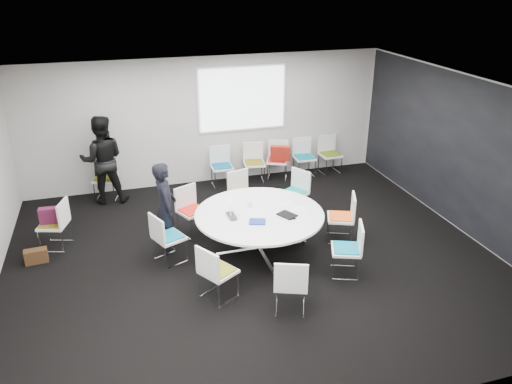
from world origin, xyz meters
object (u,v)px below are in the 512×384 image
object	(u,v)px
chair_ring_a	(341,226)
chair_back_e	(330,161)
brown_bag	(36,256)
laptop	(234,216)
chair_ring_c	(243,202)
chair_person_back	(106,186)
chair_back_c	(277,167)
chair_spare_left	(56,233)
person_main	(165,206)
person_back	(103,160)
chair_back_a	(222,174)
chair_back_d	(304,164)
chair_ring_e	(169,247)
chair_ring_d	(193,219)
chair_ring_h	(346,259)
chair_ring_g	(290,293)
chair_ring_f	(218,282)
maroon_bag	(52,215)
conference_table	(259,224)
chair_ring_b	(294,201)
chair_back_b	(254,170)
cup	(250,204)

from	to	relation	value
chair_ring_a	chair_back_e	xyz separation A→B (m)	(1.17, 3.07, 0.00)
brown_bag	laptop	bearing A→B (deg)	-12.25
chair_ring_c	chair_person_back	size ratio (longest dim) A/B	1.00
chair_back_c	chair_spare_left	distance (m)	5.05
chair_ring_c	person_main	world-z (taller)	person_main
person_main	person_back	distance (m)	2.45
chair_back_a	person_main	distance (m)	2.86
chair_back_d	chair_ring_e	bearing A→B (deg)	41.22
chair_ring_d	chair_ring_h	bearing A→B (deg)	110.36
chair_ring_e	chair_ring_g	bearing A→B (deg)	15.77
chair_ring_c	chair_ring_f	bearing A→B (deg)	51.13
chair_ring_d	brown_bag	world-z (taller)	chair_ring_d
person_main	person_back	size ratio (longest dim) A/B	0.85
chair_back_c	maroon_bag	size ratio (longest dim) A/B	2.20
conference_table	chair_back_e	size ratio (longest dim) A/B	2.45
chair_ring_h	maroon_bag	distance (m)	4.99
chair_ring_c	chair_ring_g	distance (m)	3.11
chair_back_a	laptop	distance (m)	3.05
chair_back_d	chair_back_a	bearing A→B (deg)	2.75
chair_ring_c	chair_back_e	world-z (taller)	same
person_back	laptop	xyz separation A→B (m)	(2.02, -2.85, -0.18)
chair_ring_b	person_back	distance (m)	3.96
chair_ring_d	person_main	size ratio (longest dim) A/B	0.56
chair_back_e	person_main	xyz separation A→B (m)	(-4.15, -2.42, 0.51)
chair_ring_c	person_main	xyz separation A→B (m)	(-1.58, -0.81, 0.51)
chair_back_b	chair_ring_h	bearing A→B (deg)	103.09
chair_ring_e	chair_spare_left	size ratio (longest dim) A/B	1.00
chair_ring_c	chair_person_back	world-z (taller)	same
chair_ring_d	chair_ring_e	size ratio (longest dim) A/B	1.00
chair_ring_b	person_main	bearing A→B (deg)	72.06
chair_back_a	person_back	size ratio (longest dim) A/B	0.48
chair_ring_b	chair_back_a	size ratio (longest dim) A/B	1.00
chair_ring_c	cup	distance (m)	1.26
cup	maroon_bag	world-z (taller)	cup
chair_ring_b	chair_ring_f	xyz separation A→B (m)	(-2.05, -2.29, 0.00)
chair_person_back	person_main	size ratio (longest dim) A/B	0.56
chair_ring_h	chair_back_a	bearing A→B (deg)	36.29
chair_person_back	maroon_bag	distance (m)	2.11
chair_ring_d	chair_back_d	distance (m)	3.62
chair_back_b	chair_person_back	size ratio (longest dim) A/B	1.00
person_back	maroon_bag	world-z (taller)	person_back
chair_spare_left	chair_ring_c	bearing A→B (deg)	-67.55
laptop	brown_bag	bearing A→B (deg)	75.27
cup	maroon_bag	size ratio (longest dim) A/B	0.22
chair_ring_e	chair_person_back	size ratio (longest dim) A/B	1.00
conference_table	laptop	distance (m)	0.48
chair_ring_h	chair_ring_d	bearing A→B (deg)	67.16
laptop	maroon_bag	world-z (taller)	maroon_bag
chair_person_back	laptop	world-z (taller)	chair_person_back
chair_ring_a	person_back	world-z (taller)	person_back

